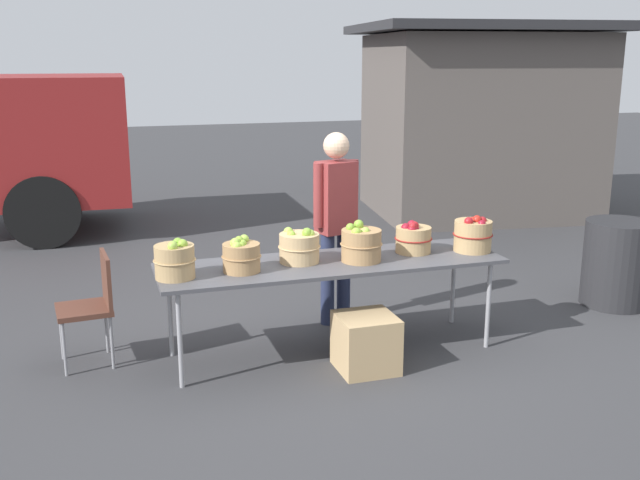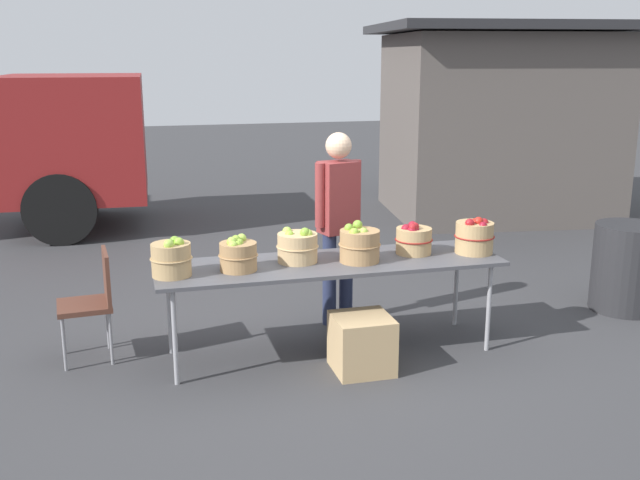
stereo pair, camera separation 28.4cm
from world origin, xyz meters
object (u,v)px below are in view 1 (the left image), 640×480
object	(u,v)px
apple_basket_green_3	(361,244)
trash_barrel	(617,263)
vendor_adult	(336,213)
apple_basket_green_1	(241,256)
apple_basket_green_2	(299,247)
apple_basket_red_1	(473,235)
market_table	(332,266)
apple_basket_red_0	(413,238)
folding_chair	(93,300)
produce_crate	(366,343)
apple_basket_green_0	(175,260)

from	to	relation	value
apple_basket_green_3	trash_barrel	bearing A→B (deg)	6.90
vendor_adult	apple_basket_green_3	bearing A→B (deg)	72.66
apple_basket_green_1	trash_barrel	size ratio (longest dim) A/B	0.37
apple_basket_green_2	vendor_adult	xyz separation A→B (m)	(0.49, 0.57, 0.12)
apple_basket_red_1	vendor_adult	bearing A→B (deg)	144.32
market_table	apple_basket_red_1	xyz separation A→B (m)	(1.20, -0.05, 0.17)
market_table	apple_basket_green_2	world-z (taller)	apple_basket_green_2
market_table	apple_basket_red_0	distance (m)	0.73
folding_chair	trash_barrel	bearing A→B (deg)	84.36
apple_basket_red_1	trash_barrel	xyz separation A→B (m)	(1.73, 0.32, -0.48)
folding_chair	market_table	bearing A→B (deg)	74.39
apple_basket_green_1	apple_basket_red_0	size ratio (longest dim) A/B	0.97
market_table	produce_crate	size ratio (longest dim) A/B	6.33
apple_basket_green_0	market_table	bearing A→B (deg)	3.34
apple_basket_green_3	apple_basket_red_0	distance (m)	0.51
market_table	produce_crate	distance (m)	0.66
apple_basket_red_0	trash_barrel	size ratio (longest dim) A/B	0.38
folding_chair	produce_crate	xyz separation A→B (m)	(1.93, -0.75, -0.30)
apple_basket_green_1	vendor_adult	size ratio (longest dim) A/B	0.18
market_table	apple_basket_red_1	size ratio (longest dim) A/B	8.30
market_table	apple_basket_green_2	distance (m)	0.30
apple_basket_green_0	apple_basket_red_1	xyz separation A→B (m)	(2.41, 0.02, 0.01)
apple_basket_red_1	folding_chair	xyz separation A→B (m)	(-3.00, 0.39, -0.38)
apple_basket_green_0	produce_crate	size ratio (longest dim) A/B	0.72
apple_basket_green_1	apple_basket_green_2	world-z (taller)	apple_basket_green_2
apple_basket_green_0	apple_basket_red_0	bearing A→B (deg)	3.76
trash_barrel	apple_basket_green_1	bearing A→B (deg)	-174.85
apple_basket_red_1	apple_basket_green_1	bearing A→B (deg)	-179.85
apple_basket_green_2	folding_chair	xyz separation A→B (m)	(-1.55, 0.28, -0.36)
apple_basket_green_2	produce_crate	distance (m)	0.89
apple_basket_green_2	apple_basket_red_0	distance (m)	0.96
apple_basket_green_1	trash_barrel	world-z (taller)	apple_basket_green_1
vendor_adult	produce_crate	xyz separation A→B (m)	(-0.11, -1.04, -0.78)
trash_barrel	produce_crate	size ratio (longest dim) A/B	1.90
apple_basket_green_1	apple_basket_red_1	bearing A→B (deg)	0.15
vendor_adult	apple_basket_red_1	bearing A→B (deg)	129.30
market_table	apple_basket_green_0	distance (m)	1.23
apple_basket_green_3	apple_basket_green_0	bearing A→B (deg)	-179.35
apple_basket_green_3	vendor_adult	size ratio (longest dim) A/B	0.20
folding_chair	trash_barrel	distance (m)	4.73
apple_basket_green_2	folding_chair	size ratio (longest dim) A/B	0.38
apple_basket_red_1	trash_barrel	distance (m)	1.83
apple_basket_green_3	folding_chair	bearing A→B (deg)	168.84
apple_basket_red_1	apple_basket_green_3	bearing A→B (deg)	-179.81
trash_barrel	produce_crate	world-z (taller)	trash_barrel
produce_crate	apple_basket_green_2	bearing A→B (deg)	128.91
market_table	apple_basket_red_0	world-z (taller)	apple_basket_red_0
market_table	apple_basket_green_2	size ratio (longest dim) A/B	8.18
apple_basket_green_2	apple_basket_red_0	xyz separation A→B (m)	(0.96, -0.01, -0.00)
apple_basket_green_2	produce_crate	world-z (taller)	apple_basket_green_2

